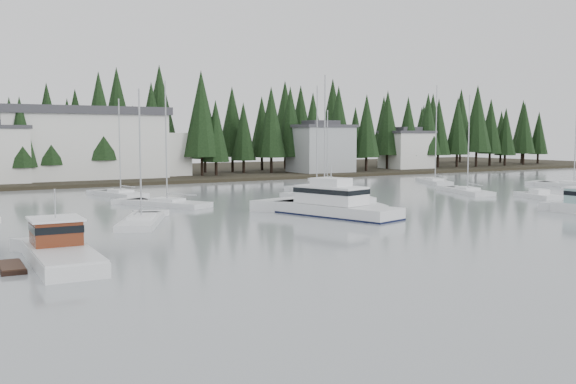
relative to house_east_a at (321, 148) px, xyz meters
name	(u,v)px	position (x,y,z in m)	size (l,w,h in m)	color
far_shore_land	(92,175)	(-36.00, 19.00, -4.90)	(240.00, 54.00, 1.00)	black
conifer_treeline	(109,179)	(-36.00, 8.00, -4.90)	(200.00, 22.00, 20.00)	black
house_east_a	(321,148)	(0.00, 0.00, 0.00)	(10.60, 8.48, 9.25)	#999EA0
house_east_b	(406,149)	(22.00, 2.00, -0.50)	(9.54, 7.42, 8.25)	silver
harbor_inn	(96,144)	(-38.96, 4.34, 0.87)	(29.50, 11.50, 10.90)	silver
lobster_boat_brown	(59,254)	(-57.34, -59.57, -4.38)	(5.02, 9.47, 4.63)	silver
cabin_cruiser_center	(334,207)	(-32.05, -50.06, -4.13)	(6.88, 12.57, 5.16)	silver
sailboat_1	(142,224)	(-48.40, -46.56, -4.85)	(6.48, 9.38, 11.30)	silver
sailboat_2	(574,186)	(14.71, -40.80, -4.84)	(4.51, 10.17, 13.90)	silver
sailboat_3	(324,200)	(-25.65, -39.05, -4.83)	(3.02, 10.60, 14.04)	silver
sailboat_4	(167,205)	(-41.87, -34.69, -4.84)	(7.07, 9.70, 13.08)	silver
sailboat_5	(467,193)	(-5.25, -40.22, -4.84)	(5.64, 9.54, 12.55)	silver
sailboat_6	(121,196)	(-42.90, -22.03, -4.84)	(4.57, 8.45, 11.86)	silver
sailboat_7	(435,183)	(2.98, -26.04, -4.81)	(5.88, 8.94, 14.93)	silver
sailboat_8	(317,192)	(-20.73, -30.11, -4.83)	(3.75, 9.22, 13.68)	silver
sailboat_11	(327,184)	(-11.85, -19.39, -4.85)	(6.05, 11.02, 11.28)	silver
runabout_1	(365,206)	(-25.49, -46.04, -4.77)	(4.03, 6.81, 1.42)	silver
runabout_2	(539,197)	(-2.96, -48.83, -4.77)	(3.59, 5.92, 1.42)	silver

